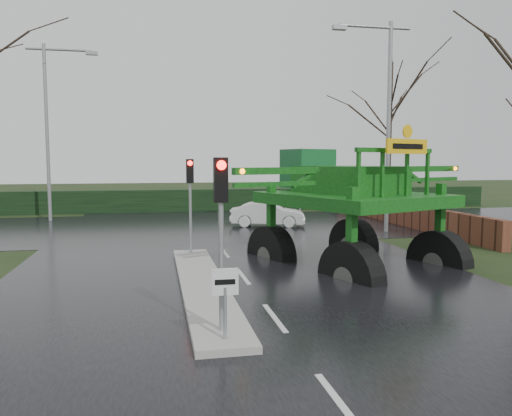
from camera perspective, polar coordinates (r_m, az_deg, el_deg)
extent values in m
plane|color=black|center=(11.25, 2.12, -12.51)|extent=(140.00, 140.00, 0.00)
cube|color=black|center=(20.85, -4.36, -4.15)|extent=(14.00, 80.00, 0.02)
cube|color=black|center=(26.75, -5.95, -2.05)|extent=(80.00, 12.00, 0.02)
cube|color=gray|center=(13.87, -6.13, -8.70)|extent=(1.20, 10.00, 0.16)
cube|color=black|center=(34.60, -7.24, 0.87)|extent=(44.00, 0.90, 1.50)
cube|color=#592D1E|center=(29.58, 14.73, -0.32)|extent=(0.40, 20.00, 1.20)
cylinder|color=gray|center=(9.41, -3.55, -11.97)|extent=(0.07, 0.07, 1.00)
cube|color=silver|center=(9.25, -3.57, -8.42)|extent=(0.50, 0.04, 0.50)
cube|color=black|center=(9.23, -3.56, -8.45)|extent=(0.38, 0.01, 0.10)
cylinder|color=gray|center=(9.63, -4.00, -4.83)|extent=(0.10, 0.10, 3.50)
cube|color=black|center=(9.49, -4.05, 3.22)|extent=(0.26, 0.22, 0.85)
sphere|color=#FF0C07|center=(9.35, -3.96, 4.91)|extent=(0.18, 0.18, 0.18)
cylinder|color=gray|center=(18.02, -7.51, -0.09)|extent=(0.10, 0.10, 3.50)
cube|color=black|center=(17.95, -7.57, 4.21)|extent=(0.26, 0.22, 0.85)
sphere|color=#FF0C07|center=(17.81, -7.55, 5.10)|extent=(0.18, 0.18, 0.18)
cylinder|color=gray|center=(31.76, 5.08, 2.30)|extent=(0.10, 0.10, 3.50)
cube|color=black|center=(31.71, 5.10, 4.73)|extent=(0.26, 0.22, 0.85)
sphere|color=#FF0C07|center=(31.84, 5.03, 5.24)|extent=(0.18, 0.18, 0.18)
cylinder|color=gray|center=(25.01, 14.90, 8.75)|extent=(0.20, 0.20, 10.00)
cylinder|color=gray|center=(25.40, 13.45, 19.48)|extent=(3.52, 0.14, 0.14)
cube|color=gray|center=(24.72, 9.51, 19.67)|extent=(0.65, 0.30, 0.20)
cylinder|color=gray|center=(31.02, -22.77, 7.83)|extent=(0.20, 0.20, 10.00)
cylinder|color=gray|center=(31.47, -21.61, 16.47)|extent=(3.52, 0.14, 0.14)
cube|color=gray|center=(31.20, -18.28, 16.45)|extent=(0.65, 0.30, 0.20)
cylinder|color=black|center=(35.06, 14.98, 7.74)|extent=(0.32, 0.32, 10.00)
cone|color=black|center=(35.79, 15.21, 17.05)|extent=(0.24, 0.24, 2.50)
cylinder|color=black|center=(15.13, -0.13, -3.45)|extent=(1.42, 2.33, 2.26)
cylinder|color=#595B56|center=(15.13, -0.13, -3.45)|extent=(0.91, 0.98, 0.79)
cube|color=#0C4311|center=(14.98, -0.14, 1.90)|extent=(0.32, 0.32, 2.60)
cylinder|color=black|center=(17.67, 10.98, -2.27)|extent=(1.42, 2.33, 2.26)
cylinder|color=#595B56|center=(17.67, 10.98, -2.27)|extent=(0.91, 0.98, 0.79)
cube|color=#0C4311|center=(17.54, 11.07, 2.31)|extent=(0.32, 0.32, 2.60)
cylinder|color=black|center=(11.99, 10.66, -5.89)|extent=(1.42, 2.33, 2.26)
cylinder|color=#595B56|center=(11.99, 10.66, -5.89)|extent=(0.91, 0.98, 0.79)
cube|color=#0C4311|center=(11.79, 10.78, 0.86)|extent=(0.32, 0.32, 2.60)
cylinder|color=black|center=(15.07, 21.89, -3.88)|extent=(1.42, 2.33, 2.26)
cylinder|color=#595B56|center=(15.07, 21.89, -3.88)|extent=(0.91, 0.98, 0.79)
cube|color=#0C4311|center=(14.91, 22.09, 1.49)|extent=(0.32, 0.32, 2.60)
cube|color=#0C4311|center=(14.64, 11.00, 4.60)|extent=(6.44, 6.81, 0.40)
cube|color=#0C4311|center=(14.81, 10.43, 7.03)|extent=(3.58, 4.08, 1.02)
cube|color=#135528|center=(16.53, 4.96, 8.29)|extent=(2.08, 1.89, 1.47)
cube|color=#0C4311|center=(13.48, 16.63, 11.40)|extent=(3.20, 1.39, 0.14)
cube|color=#0C4311|center=(12.03, 0.06, 9.40)|extent=(2.80, 1.29, 0.20)
sphere|color=orange|center=(11.29, -4.97, 9.64)|extent=(0.16, 0.16, 0.16)
cube|color=#0C4311|center=(17.11, 20.93, 7.86)|extent=(2.80, 1.29, 0.20)
sphere|color=orange|center=(18.07, 23.55, 7.62)|extent=(0.16, 0.16, 0.16)
cube|color=#EDB30C|center=(13.21, 18.18, 11.98)|extent=(1.70, 0.74, 0.45)
cube|color=black|center=(13.21, 18.18, 11.98)|extent=(1.26, 0.52, 0.16)
cylinder|color=#EDB30C|center=(13.27, 18.23, 13.92)|extent=(0.39, 0.19, 0.41)
imported|color=silver|center=(26.42, 1.33, -2.12)|extent=(4.13, 2.29, 1.29)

